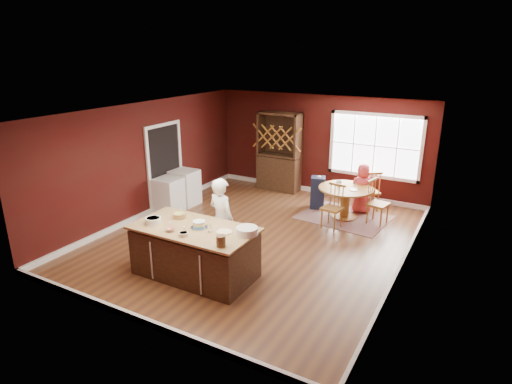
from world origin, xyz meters
TOP-DOWN VIEW (x-y plane):
  - room_shell at (0.00, 0.00)m, footprint 7.00×7.00m
  - window at (1.50, 3.47)m, footprint 2.36×0.10m
  - doorway at (-2.97, 0.60)m, footprint 0.08×1.26m
  - kitchen_island at (-0.19, -1.92)m, footprint 2.17×1.14m
  - dining_table at (1.26, 2.03)m, footprint 1.27×1.27m
  - baker at (-0.10, -1.19)m, footprint 0.67×0.52m
  - layer_cake at (-0.10, -1.89)m, footprint 0.30×0.30m
  - bowl_blue at (-0.92, -2.12)m, footprint 0.28×0.28m
  - bowl_yellow at (-0.68, -1.69)m, footprint 0.24×0.24m
  - bowl_pink at (-0.43, -2.25)m, footprint 0.16×0.16m
  - bowl_olive at (-0.12, -2.28)m, footprint 0.16×0.16m
  - drinking_glass at (0.16, -1.95)m, footprint 0.07×0.07m
  - dinner_plate at (0.39, -1.84)m, footprint 0.26×0.26m
  - white_tub at (0.76, -1.72)m, footprint 0.36×0.36m
  - stoneware_crock at (0.64, -2.31)m, footprint 0.15×0.15m
  - toy_figurine at (0.52, -2.09)m, footprint 0.05×0.05m
  - rug at (1.26, 2.03)m, footprint 2.15×1.75m
  - chair_east at (2.04, 2.03)m, footprint 0.50×0.52m
  - chair_south at (1.19, 1.30)m, footprint 0.48×0.46m
  - chair_north at (1.62, 2.83)m, footprint 0.60×0.60m
  - seated_woman at (1.51, 2.56)m, footprint 0.70×0.58m
  - high_chair at (0.45, 2.32)m, footprint 0.44×0.44m
  - toddler at (0.51, 2.38)m, footprint 0.18×0.14m
  - table_plate at (1.47, 1.94)m, footprint 0.20×0.20m
  - table_cup at (1.05, 2.15)m, footprint 0.15×0.15m
  - hutch at (-1.08, 3.22)m, footprint 1.20×0.50m
  - washer at (-2.64, 0.28)m, footprint 0.59×0.57m
  - dryer at (-2.64, 0.92)m, footprint 0.62×0.60m

SIDE VIEW (x-z plane):
  - rug at x=1.26m, z-range 0.00..0.01m
  - high_chair at x=0.45m, z-range 0.00..0.85m
  - washer at x=-2.64m, z-range 0.00..0.86m
  - kitchen_island at x=-0.19m, z-range -0.02..0.90m
  - dryer at x=-2.64m, z-range 0.00..0.91m
  - chair_south at x=1.19m, z-range 0.00..1.01m
  - chair_north at x=1.62m, z-range 0.00..1.04m
  - chair_east at x=2.04m, z-range 0.00..1.05m
  - dining_table at x=1.26m, z-range 0.16..0.91m
  - seated_woman at x=1.51m, z-range 0.00..1.24m
  - table_plate at x=1.47m, z-range 0.75..0.76m
  - table_cup at x=1.05m, z-range 0.75..0.85m
  - toddler at x=0.51m, z-range 0.68..0.94m
  - baker at x=-0.10m, z-range 0.00..1.63m
  - dinner_plate at x=0.39m, z-range 0.92..0.94m
  - bowl_pink at x=-0.43m, z-range 0.92..0.98m
  - bowl_olive at x=-0.12m, z-range 0.92..0.98m
  - toy_figurine at x=0.52m, z-range 0.92..1.00m
  - bowl_yellow at x=-0.68m, z-range 0.92..1.01m
  - bowl_blue at x=-0.92m, z-range 0.92..1.03m
  - layer_cake at x=-0.10m, z-range 0.92..1.04m
  - white_tub at x=0.76m, z-range 0.92..1.04m
  - drinking_glass at x=0.16m, z-range 0.92..1.06m
  - stoneware_crock at x=0.64m, z-range 0.92..1.10m
  - doorway at x=-2.97m, z-range -0.04..2.09m
  - hutch at x=-1.08m, z-range 0.00..2.20m
  - room_shell at x=0.00m, z-range -2.15..4.85m
  - window at x=1.50m, z-range 0.67..2.33m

